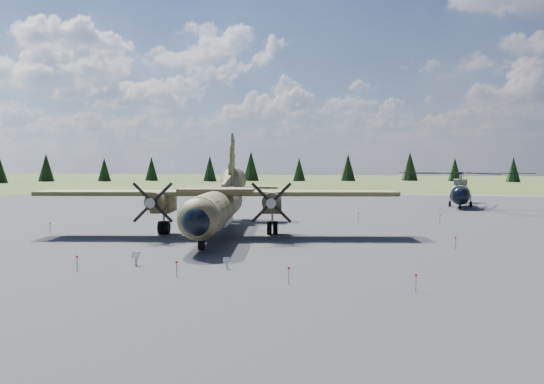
# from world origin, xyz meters

# --- Properties ---
(ground) EXTENTS (500.00, 500.00, 0.00)m
(ground) POSITION_xyz_m (0.00, 0.00, 0.00)
(ground) COLOR #4B5726
(ground) RESTS_ON ground
(apron) EXTENTS (120.00, 120.00, 0.04)m
(apron) POSITION_xyz_m (0.00, 10.00, 0.00)
(apron) COLOR #5D5D62
(apron) RESTS_ON ground
(transport_plane) EXTENTS (29.29, 26.22, 9.73)m
(transport_plane) POSITION_xyz_m (-2.30, 3.40, 2.79)
(transport_plane) COLOR #374123
(transport_plane) RESTS_ON ground
(helicopter_near) EXTENTS (20.23, 22.92, 4.80)m
(helicopter_near) POSITION_xyz_m (19.32, 37.55, 3.41)
(helicopter_near) COLOR gray
(helicopter_near) RESTS_ON ground
(info_placard_left) EXTENTS (0.54, 0.28, 0.81)m
(info_placard_left) POSITION_xyz_m (-1.66, -11.31, 0.54)
(info_placard_left) COLOR gray
(info_placard_left) RESTS_ON ground
(info_placard_right) EXTENTS (0.45, 0.28, 0.65)m
(info_placard_right) POSITION_xyz_m (3.73, -10.73, 0.43)
(info_placard_right) COLOR gray
(info_placard_right) RESTS_ON ground
(barrier_fence) EXTENTS (33.12, 29.62, 0.85)m
(barrier_fence) POSITION_xyz_m (-0.46, -0.08, 0.51)
(barrier_fence) COLOR silver
(barrier_fence) RESTS_ON ground
(treeline) EXTENTS (317.98, 316.68, 10.91)m
(treeline) POSITION_xyz_m (11.59, 1.73, 4.85)
(treeline) COLOR black
(treeline) RESTS_ON ground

